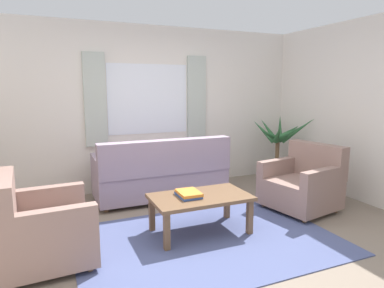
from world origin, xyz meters
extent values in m
plane|color=gray|center=(0.00, 0.00, 0.00)|extent=(6.24, 6.24, 0.00)
cube|color=silver|center=(0.00, 2.26, 1.30)|extent=(5.32, 0.12, 2.60)
cube|color=white|center=(0.00, 2.20, 1.45)|extent=(1.30, 0.01, 1.10)
cube|color=#B2BCB2|center=(-0.83, 2.17, 1.45)|extent=(0.32, 0.06, 1.40)
cube|color=#B2BCB2|center=(0.83, 2.17, 1.45)|extent=(0.32, 0.06, 1.40)
cube|color=#4C5684|center=(0.00, 0.00, 0.01)|extent=(2.74, 1.91, 0.01)
cube|color=#998499|center=(-0.01, 1.61, 0.25)|extent=(1.90, 0.80, 0.38)
cube|color=#998499|center=(-0.01, 1.29, 0.68)|extent=(1.90, 0.20, 0.48)
cube|color=#998499|center=(0.86, 1.61, 0.56)|extent=(0.16, 0.80, 0.24)
cube|color=#998499|center=(-0.88, 1.61, 0.56)|extent=(0.16, 0.80, 0.24)
cylinder|color=brown|center=(0.84, 1.91, 0.03)|extent=(0.06, 0.06, 0.06)
cylinder|color=brown|center=(-0.86, 1.91, 0.03)|extent=(0.06, 0.06, 0.06)
cylinder|color=brown|center=(0.84, 1.31, 0.03)|extent=(0.06, 0.06, 0.06)
cylinder|color=brown|center=(-0.86, 1.31, 0.03)|extent=(0.06, 0.06, 0.06)
cube|color=gray|center=(-1.58, 0.18, 0.24)|extent=(0.85, 0.88, 0.36)
cube|color=gray|center=(-1.91, 0.16, 0.65)|extent=(0.23, 0.85, 0.46)
cube|color=gray|center=(-1.56, -0.18, 0.53)|extent=(0.81, 0.17, 0.22)
cube|color=gray|center=(-1.60, 0.54, 0.53)|extent=(0.81, 0.17, 0.22)
cylinder|color=brown|center=(-1.24, -0.14, 0.03)|extent=(0.05, 0.05, 0.06)
cylinder|color=brown|center=(-1.28, 0.54, 0.03)|extent=(0.05, 0.05, 0.06)
cylinder|color=brown|center=(-1.88, -0.18, 0.03)|extent=(0.05, 0.05, 0.06)
cylinder|color=brown|center=(-1.92, 0.50, 0.03)|extent=(0.05, 0.05, 0.06)
cube|color=gray|center=(1.55, 0.36, 0.24)|extent=(0.94, 0.97, 0.36)
cube|color=gray|center=(1.87, 0.43, 0.65)|extent=(0.33, 0.86, 0.46)
cube|color=gray|center=(1.48, 0.72, 0.53)|extent=(0.81, 0.27, 0.22)
cube|color=gray|center=(1.61, 0.01, 0.53)|extent=(0.81, 0.27, 0.22)
cylinder|color=brown|center=(1.17, 0.64, 0.03)|extent=(0.05, 0.05, 0.06)
cylinder|color=brown|center=(1.30, -0.03, 0.03)|extent=(0.05, 0.05, 0.06)
cylinder|color=brown|center=(1.80, 0.76, 0.03)|extent=(0.05, 0.05, 0.06)
cylinder|color=brown|center=(1.92, 0.09, 0.03)|extent=(0.05, 0.05, 0.06)
cube|color=brown|center=(0.01, 0.22, 0.42)|extent=(1.10, 0.64, 0.04)
cube|color=brown|center=(-0.48, -0.04, 0.20)|extent=(0.06, 0.06, 0.40)
cube|color=brown|center=(0.50, -0.04, 0.20)|extent=(0.06, 0.06, 0.40)
cube|color=brown|center=(-0.48, 0.48, 0.20)|extent=(0.06, 0.06, 0.40)
cube|color=brown|center=(0.50, 0.48, 0.20)|extent=(0.06, 0.06, 0.40)
cube|color=#335199|center=(-0.12, 0.25, 0.45)|extent=(0.23, 0.30, 0.03)
cube|color=orange|center=(-0.12, 0.25, 0.48)|extent=(0.23, 0.31, 0.03)
cylinder|color=#56565B|center=(2.17, 1.69, 0.17)|extent=(0.42, 0.42, 0.33)
cylinder|color=brown|center=(2.17, 1.69, 0.51)|extent=(0.07, 0.07, 0.35)
cone|color=#2D6638|center=(2.43, 1.69, 0.87)|extent=(0.51, 0.11, 0.30)
cone|color=#2D6638|center=(2.39, 1.92, 0.91)|extent=(0.41, 0.48, 0.51)
cone|color=#2D6638|center=(2.17, 1.97, 0.88)|extent=(0.11, 0.51, 0.42)
cone|color=#2D6638|center=(2.02, 1.90, 0.87)|extent=(0.32, 0.42, 0.44)
cone|color=#2D6638|center=(1.95, 1.65, 0.85)|extent=(0.47, 0.19, 0.28)
cone|color=#2D6638|center=(2.01, 1.47, 0.88)|extent=(0.34, 0.46, 0.42)
cone|color=#2D6638|center=(2.20, 1.40, 0.89)|extent=(0.14, 0.55, 0.37)
cone|color=#2D6638|center=(2.42, 1.47, 0.92)|extent=(0.46, 0.46, 0.52)
camera|label=1|loc=(-1.51, -3.08, 1.64)|focal=31.69mm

